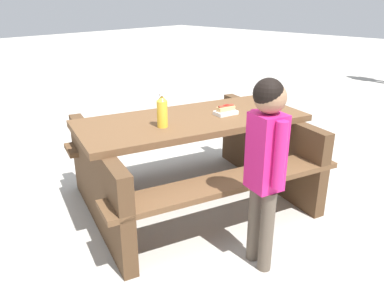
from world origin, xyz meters
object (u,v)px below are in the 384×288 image
(soda_bottle, at_px, (162,111))
(child_in_coat, at_px, (266,153))
(hotdog_tray, at_px, (226,111))
(picnic_table, at_px, (192,153))

(soda_bottle, distance_m, child_in_coat, 0.88)
(hotdog_tray, bearing_deg, soda_bottle, 166.13)
(picnic_table, xyz_separation_m, soda_bottle, (-0.32, -0.00, 0.42))
(picnic_table, relative_size, hotdog_tray, 10.70)
(picnic_table, distance_m, child_in_coat, 0.99)
(hotdog_tray, xyz_separation_m, child_in_coat, (-0.55, -0.74, 0.01))
(picnic_table, height_order, hotdog_tray, hotdog_tray)
(soda_bottle, distance_m, hotdog_tray, 0.59)
(soda_bottle, bearing_deg, picnic_table, 0.30)
(picnic_table, bearing_deg, hotdog_tray, -29.53)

